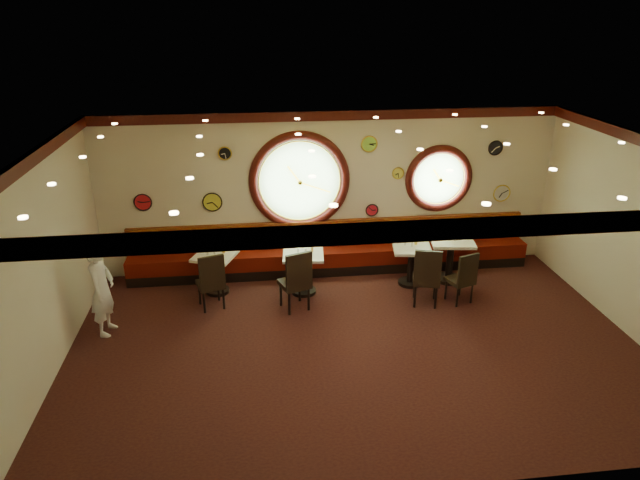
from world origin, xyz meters
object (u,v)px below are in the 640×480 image
at_px(table_c, 411,261).
at_px(chair_c, 427,274).
at_px(chair_b, 297,277).
at_px(condiment_b_bottle, 312,248).
at_px(table_d, 450,254).
at_px(condiment_d_salt, 450,237).
at_px(condiment_c_bottle, 416,240).
at_px(condiment_a_pepper, 214,252).
at_px(condiment_d_bottle, 456,233).
at_px(waiter, 102,290).
at_px(table_b, 303,268).
at_px(chair_a, 211,278).
at_px(chair_d, 464,275).
at_px(condiment_d_pepper, 455,238).
at_px(condiment_a_salt, 207,252).
at_px(condiment_c_salt, 405,243).
at_px(condiment_a_bottle, 223,249).
at_px(condiment_b_pepper, 306,251).
at_px(table_a, 216,269).
at_px(condiment_c_pepper, 412,244).
at_px(condiment_b_salt, 298,250).

distance_m(table_c, chair_c, 0.89).
relative_size(chair_b, condiment_b_bottle, 4.71).
distance_m(table_d, chair_b, 3.16).
bearing_deg(condiment_d_salt, condiment_c_bottle, 175.76).
bearing_deg(condiment_d_salt, condiment_a_pepper, 179.27).
bearing_deg(condiment_d_bottle, waiter, -169.20).
height_order(table_b, waiter, waiter).
relative_size(table_d, chair_b, 1.29).
bearing_deg(chair_a, condiment_d_bottle, -9.21).
distance_m(chair_d, waiter, 6.16).
bearing_deg(condiment_d_salt, waiter, -169.41).
xyz_separation_m(chair_a, chair_c, (3.77, -0.35, 0.03)).
bearing_deg(condiment_d_pepper, chair_b, -166.55).
bearing_deg(table_c, condiment_a_salt, 178.23).
distance_m(table_d, chair_d, 0.93).
distance_m(table_c, chair_d, 1.13).
bearing_deg(chair_c, chair_a, -170.51).
relative_size(condiment_c_salt, condiment_b_bottle, 0.57).
xyz_separation_m(condiment_a_bottle, waiter, (-1.90, -1.26, -0.08)).
bearing_deg(condiment_b_pepper, condiment_a_bottle, 169.10).
height_order(condiment_a_salt, condiment_b_bottle, condiment_b_bottle).
distance_m(table_a, chair_c, 3.86).
relative_size(chair_a, condiment_d_bottle, 3.74).
relative_size(condiment_b_pepper, condiment_a_bottle, 0.61).
relative_size(table_c, condiment_c_pepper, 8.78).
bearing_deg(chair_c, condiment_d_salt, 67.29).
relative_size(condiment_b_bottle, condiment_d_bottle, 0.85).
bearing_deg(condiment_c_salt, condiment_a_pepper, 179.59).
relative_size(condiment_a_pepper, condiment_b_bottle, 0.59).
height_order(chair_c, condiment_b_salt, chair_c).
xyz_separation_m(condiment_b_salt, condiment_d_pepper, (3.00, 0.04, 0.08)).
relative_size(condiment_c_salt, condiment_d_pepper, 0.75).
relative_size(condiment_c_salt, condiment_b_pepper, 0.82).
bearing_deg(condiment_d_pepper, condiment_a_bottle, 177.51).
bearing_deg(table_a, condiment_a_bottle, 17.98).
height_order(chair_a, condiment_d_bottle, chair_a).
bearing_deg(condiment_b_pepper, condiment_c_pepper, 3.84).
height_order(chair_a, condiment_b_pepper, chair_a).
distance_m(condiment_b_salt, condiment_a_pepper, 1.54).
xyz_separation_m(table_a, chair_c, (3.73, -0.99, 0.15)).
bearing_deg(table_d, chair_b, -164.94).
xyz_separation_m(chair_d, condiment_a_bottle, (-4.26, 1.03, 0.30)).
relative_size(chair_a, condiment_d_pepper, 5.78).
relative_size(condiment_a_bottle, condiment_c_bottle, 1.00).
relative_size(condiment_d_pepper, waiter, 0.07).
relative_size(table_a, condiment_a_pepper, 10.35).
xyz_separation_m(condiment_b_salt, waiter, (-3.26, -1.03, -0.07)).
distance_m(table_a, condiment_a_pepper, 0.33).
height_order(table_d, condiment_a_salt, condiment_a_salt).
distance_m(condiment_a_pepper, condiment_d_bottle, 4.58).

